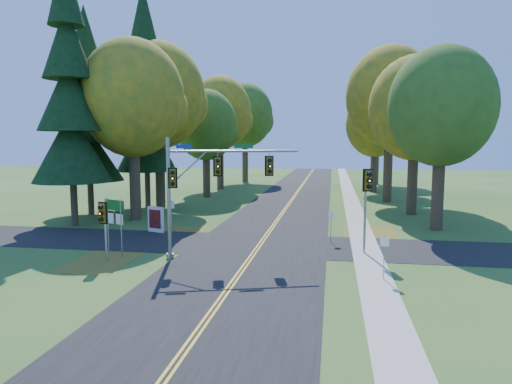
% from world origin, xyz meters
% --- Properties ---
extents(ground, '(160.00, 160.00, 0.00)m').
position_xyz_m(ground, '(0.00, 0.00, 0.00)').
color(ground, '#2A4F1B').
rests_on(ground, ground).
extents(road_main, '(8.00, 160.00, 0.02)m').
position_xyz_m(road_main, '(0.00, 0.00, 0.01)').
color(road_main, black).
rests_on(road_main, ground).
extents(road_cross, '(60.00, 6.00, 0.02)m').
position_xyz_m(road_cross, '(0.00, 2.00, 0.01)').
color(road_cross, black).
rests_on(road_cross, ground).
extents(centerline_left, '(0.10, 160.00, 0.01)m').
position_xyz_m(centerline_left, '(-0.10, 0.00, 0.03)').
color(centerline_left, gold).
rests_on(centerline_left, road_main).
extents(centerline_right, '(0.10, 160.00, 0.01)m').
position_xyz_m(centerline_right, '(0.10, 0.00, 0.03)').
color(centerline_right, gold).
rests_on(centerline_right, road_main).
extents(sidewalk_east, '(1.60, 160.00, 0.06)m').
position_xyz_m(sidewalk_east, '(6.20, 0.00, 0.03)').
color(sidewalk_east, '#9E998E').
rests_on(sidewalk_east, ground).
extents(leaf_patch_w_near, '(4.00, 6.00, 0.00)m').
position_xyz_m(leaf_patch_w_near, '(-6.50, 4.00, 0.01)').
color(leaf_patch_w_near, brown).
rests_on(leaf_patch_w_near, ground).
extents(leaf_patch_e, '(3.50, 8.00, 0.00)m').
position_xyz_m(leaf_patch_e, '(6.80, 6.00, 0.01)').
color(leaf_patch_e, brown).
rests_on(leaf_patch_e, ground).
extents(leaf_patch_w_far, '(3.00, 5.00, 0.00)m').
position_xyz_m(leaf_patch_w_far, '(-7.50, -3.00, 0.01)').
color(leaf_patch_w_far, brown).
rests_on(leaf_patch_w_far, ground).
extents(tree_w_a, '(8.00, 8.00, 14.15)m').
position_xyz_m(tree_w_a, '(-11.13, 9.38, 9.49)').
color(tree_w_a, '#38281C').
rests_on(tree_w_a, ground).
extents(tree_e_a, '(7.20, 7.20, 12.73)m').
position_xyz_m(tree_e_a, '(11.57, 8.77, 8.53)').
color(tree_e_a, '#38281C').
rests_on(tree_e_a, ground).
extents(tree_w_b, '(8.60, 8.60, 15.38)m').
position_xyz_m(tree_w_b, '(-11.72, 16.29, 10.37)').
color(tree_w_b, '#38281C').
rests_on(tree_w_b, ground).
extents(tree_e_b, '(7.60, 7.60, 13.33)m').
position_xyz_m(tree_e_b, '(10.97, 15.58, 8.90)').
color(tree_e_b, '#38281C').
rests_on(tree_e_b, ground).
extents(tree_w_c, '(6.80, 6.80, 11.91)m').
position_xyz_m(tree_w_c, '(-9.54, 24.47, 7.94)').
color(tree_w_c, '#38281C').
rests_on(tree_w_c, ground).
extents(tree_e_c, '(8.80, 8.80, 15.79)m').
position_xyz_m(tree_e_c, '(9.88, 23.69, 10.66)').
color(tree_e_c, '#38281C').
rests_on(tree_e_c, ground).
extents(tree_w_d, '(8.20, 8.20, 14.56)m').
position_xyz_m(tree_w_d, '(-10.13, 33.18, 9.78)').
color(tree_w_d, '#38281C').
rests_on(tree_w_d, ground).
extents(tree_e_d, '(7.00, 7.00, 12.32)m').
position_xyz_m(tree_e_d, '(9.26, 32.87, 8.24)').
color(tree_e_d, '#38281C').
rests_on(tree_e_d, ground).
extents(tree_w_e, '(8.40, 8.40, 14.97)m').
position_xyz_m(tree_w_e, '(-8.92, 44.09, 10.07)').
color(tree_w_e, '#38281C').
rests_on(tree_w_e, ground).
extents(tree_e_e, '(7.80, 7.80, 13.74)m').
position_xyz_m(tree_e_e, '(10.47, 43.58, 9.19)').
color(tree_e_e, '#38281C').
rests_on(tree_e_e, ground).
extents(pine_a, '(5.60, 5.60, 19.48)m').
position_xyz_m(pine_a, '(-14.50, 6.00, 9.18)').
color(pine_a, '#38281C').
rests_on(pine_a, ground).
extents(pine_b, '(5.60, 5.60, 17.31)m').
position_xyz_m(pine_b, '(-16.00, 11.00, 8.16)').
color(pine_b, '#38281C').
rests_on(pine_b, ground).
extents(pine_c, '(5.60, 5.60, 20.56)m').
position_xyz_m(pine_c, '(-13.00, 16.00, 9.69)').
color(pine_c, '#38281C').
rests_on(pine_c, ground).
extents(traffic_mast, '(6.80, 2.43, 6.41)m').
position_xyz_m(traffic_mast, '(-2.52, -1.51, 4.12)').
color(traffic_mast, gray).
rests_on(traffic_mast, ground).
extents(east_signal_pole, '(0.53, 0.63, 4.72)m').
position_xyz_m(east_signal_pole, '(6.10, 0.69, 3.58)').
color(east_signal_pole, gray).
rests_on(east_signal_pole, ground).
extents(ped_signal_pole, '(0.50, 0.58, 3.15)m').
position_xyz_m(ped_signal_pole, '(-7.22, -3.33, 2.35)').
color(ped_signal_pole, '#969A9F').
rests_on(ped_signal_pole, ground).
extents(route_sign_cluster, '(1.37, 0.60, 3.14)m').
position_xyz_m(route_sign_cluster, '(-7.34, -1.87, 2.22)').
color(route_sign_cluster, gray).
rests_on(route_sign_cluster, ground).
extents(info_kiosk, '(1.27, 0.57, 1.77)m').
position_xyz_m(info_kiosk, '(-7.63, 4.60, 0.88)').
color(info_kiosk, silver).
rests_on(info_kiosk, ground).
extents(reg_sign_e_north, '(0.36, 0.19, 2.01)m').
position_xyz_m(reg_sign_e_north, '(4.20, 3.37, 1.37)').
color(reg_sign_e_north, gray).
rests_on(reg_sign_e_north, ground).
extents(reg_sign_e_south, '(0.39, 0.06, 2.04)m').
position_xyz_m(reg_sign_e_south, '(6.57, -4.01, 1.40)').
color(reg_sign_e_south, gray).
rests_on(reg_sign_e_south, ground).
extents(reg_sign_w, '(0.46, 0.07, 2.41)m').
position_xyz_m(reg_sign_w, '(-6.16, 3.62, 1.65)').
color(reg_sign_w, gray).
rests_on(reg_sign_w, ground).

